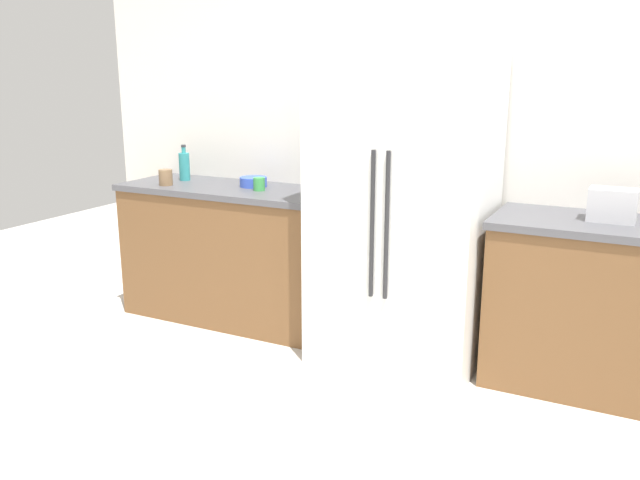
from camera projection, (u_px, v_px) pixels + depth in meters
kitchen_back_panel at (438, 112)px, 4.02m from camera, size 4.95×0.10×2.84m
counter_left at (232, 253)px, 4.53m from camera, size 1.50×0.60×0.92m
counter_right at (600, 307)px, 3.50m from camera, size 1.14×0.60×0.92m
refrigerator at (404, 213)px, 3.80m from camera, size 0.95×0.74×1.75m
toaster at (613, 205)px, 3.38m from camera, size 0.23×0.15×0.17m
bottle_a at (184, 166)px, 4.64m from camera, size 0.07×0.07×0.25m
cup_a at (259, 184)px, 4.26m from camera, size 0.07×0.07×0.08m
cup_b at (166, 177)px, 4.45m from camera, size 0.09×0.09×0.11m
bowl_a at (253, 182)px, 4.41m from camera, size 0.18×0.18×0.06m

